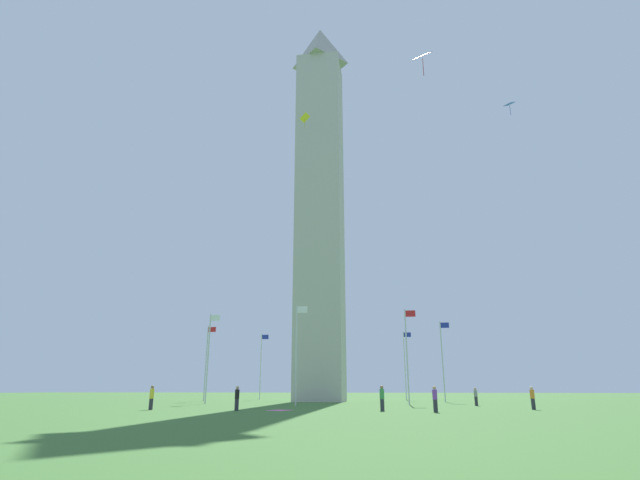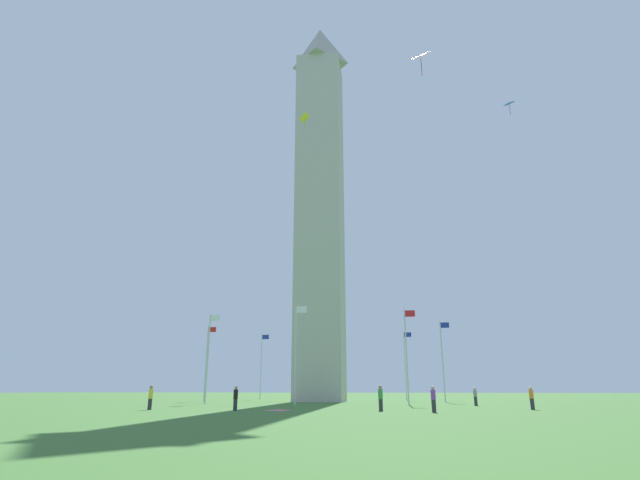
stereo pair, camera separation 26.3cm
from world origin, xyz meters
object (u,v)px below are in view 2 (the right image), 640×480
at_px(flagpole_n, 443,357).
at_px(flagpole_nw, 407,352).
at_px(person_gray_shirt, 475,397).
at_px(kite_blue_diamond, 509,104).
at_px(flagpole_ne, 405,362).
at_px(flagpole_w, 296,350).
at_px(kite_red_diamond, 421,56).
at_px(flagpole_sw, 208,354).
at_px(kite_yellow_diamond, 304,118).
at_px(person_orange_shirt, 532,398).
at_px(obelisk_monument, 320,194).
at_px(picnic_blanket_near_first_person, 278,410).
at_px(flagpole_se, 261,363).
at_px(person_black_shirt, 236,398).
at_px(flagpole_e, 336,364).
at_px(person_yellow_shirt, 150,398).
at_px(flagpole_s, 207,360).
at_px(person_purple_shirt, 433,399).
at_px(person_green_shirt, 381,398).

xyz_separation_m(flagpole_n, flagpole_nw, (-4.31, -10.39, 0.00)).
bearing_deg(flagpole_n, person_gray_shirt, -82.26).
bearing_deg(kite_blue_diamond, flagpole_ne, 119.19).
xyz_separation_m(flagpole_w, person_gray_shirt, (16.36, 2.46, -4.24)).
height_order(flagpole_nw, kite_red_diamond, kite_red_diamond).
relative_size(flagpole_ne, kite_red_diamond, 4.37).
relative_size(flagpole_ne, flagpole_sw, 1.00).
xyz_separation_m(kite_red_diamond, kite_yellow_diamond, (-12.58, 19.98, 7.83)).
height_order(person_orange_shirt, kite_blue_diamond, kite_blue_diamond).
bearing_deg(kite_blue_diamond, obelisk_monument, 152.88).
distance_m(flagpole_n, flagpole_nw, 11.25).
bearing_deg(obelisk_monument, picnic_blanket_near_first_person, -88.04).
bearing_deg(flagpole_sw, person_orange_shirt, -18.93).
relative_size(flagpole_se, person_black_shirt, 5.49).
height_order(flagpole_e, picnic_blanket_near_first_person, flagpole_e).
relative_size(person_gray_shirt, kite_red_diamond, 0.76).
bearing_deg(person_black_shirt, flagpole_ne, -16.76).
distance_m(flagpole_nw, person_yellow_shirt, 24.64).
height_order(flagpole_s, person_orange_shirt, flagpole_s).
distance_m(flagpole_nw, person_gray_shirt, 7.55).
distance_m(person_black_shirt, person_gray_shirt, 22.81).
xyz_separation_m(flagpole_nw, kite_red_diamond, (1.81, -19.47, 19.84)).
height_order(person_yellow_shirt, person_gray_shirt, person_yellow_shirt).
relative_size(person_black_shirt, person_purple_shirt, 1.00).
distance_m(person_black_shirt, kite_yellow_diamond, 35.60).
bearing_deg(flagpole_e, flagpole_nw, -67.50).
height_order(flagpole_sw, kite_blue_diamond, kite_blue_diamond).
bearing_deg(person_black_shirt, flagpole_w, -8.46).
distance_m(flagpole_s, kite_blue_diamond, 47.14).
xyz_separation_m(obelisk_monument, flagpole_ne, (10.45, 10.39, -21.81)).
bearing_deg(kite_red_diamond, flagpole_ne, 92.58).
relative_size(person_green_shirt, kite_yellow_diamond, 0.92).
distance_m(person_black_shirt, kite_blue_diamond, 41.65).
distance_m(flagpole_w, person_purple_shirt, 16.78).
height_order(obelisk_monument, person_yellow_shirt, obelisk_monument).
bearing_deg(person_gray_shirt, flagpole_nw, 37.09).
distance_m(flagpole_ne, flagpole_s, 27.16).
bearing_deg(flagpole_sw, flagpole_se, 90.00).
height_order(flagpole_se, person_purple_shirt, flagpole_se).
height_order(obelisk_monument, person_black_shirt, obelisk_monument).
xyz_separation_m(flagpole_n, person_gray_shirt, (1.66, -12.24, -4.24)).
distance_m(person_yellow_shirt, kite_blue_diamond, 45.84).
bearing_deg(kite_blue_diamond, flagpole_n, 124.51).
bearing_deg(flagpole_w, flagpole_s, 135.00).
height_order(kite_red_diamond, kite_yellow_diamond, kite_yellow_diamond).
distance_m(flagpole_e, flagpole_s, 20.79).
xyz_separation_m(flagpole_n, flagpole_ne, (-4.31, 10.39, 0.00)).
bearing_deg(person_black_shirt, person_green_shirt, -80.61).
relative_size(person_purple_shirt, kite_yellow_diamond, 0.90).
height_order(person_yellow_shirt, kite_blue_diamond, kite_blue_diamond).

